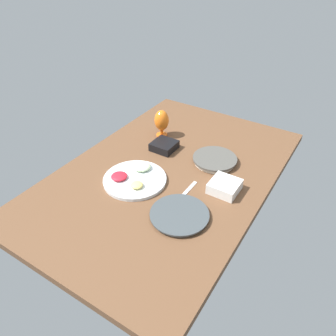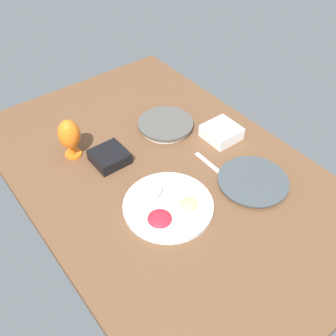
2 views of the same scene
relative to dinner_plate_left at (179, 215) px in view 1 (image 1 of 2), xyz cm
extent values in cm
cube|color=brown|center=(26.08, 23.06, -3.10)|extent=(160.00, 104.00, 4.00)
cylinder|color=silver|center=(0.00, 0.00, -0.44)|extent=(25.11, 25.11, 1.33)
cylinder|color=#3E4549|center=(0.00, 0.00, 0.62)|extent=(27.29, 27.29, 0.80)
cylinder|color=silver|center=(48.19, 5.52, -0.14)|extent=(22.81, 22.81, 1.93)
cylinder|color=#4E4C47|center=(48.19, 5.52, 1.41)|extent=(24.79, 24.79, 1.16)
cylinder|color=silver|center=(10.35, 33.19, -0.20)|extent=(32.97, 32.97, 1.80)
ellipsoid|color=beige|center=(19.24, 35.04, 2.18)|extent=(9.42, 9.42, 2.96)
ellipsoid|color=red|center=(6.25, 40.09, 1.82)|extent=(8.47, 8.47, 2.24)
ellipsoid|color=#F9E072|center=(5.21, 28.03, 1.96)|extent=(6.37, 6.37, 2.52)
cylinder|color=orange|center=(57.07, 46.97, -0.60)|extent=(6.95, 6.95, 1.00)
cylinder|color=orange|center=(57.07, 46.97, 1.51)|extent=(2.00, 2.00, 3.23)
ellipsoid|color=orange|center=(57.07, 46.97, 9.76)|extent=(9.04, 9.04, 13.26)
cube|color=black|center=(44.49, 37.03, 1.27)|extent=(13.48, 13.48, 4.76)
cube|color=tan|center=(44.49, 37.03, 2.80)|extent=(11.05, 11.05, 1.52)
cube|color=white|center=(28.03, -9.53, 1.64)|extent=(14.04, 14.04, 5.49)
cube|color=#F9E072|center=(28.03, -9.53, 3.40)|extent=(11.51, 11.51, 1.76)
cube|color=silver|center=(17.54, 5.99, -0.80)|extent=(18.02, 1.97, 0.60)
camera|label=1|loc=(-94.78, -53.81, 105.55)|focal=35.22mm
camera|label=2|loc=(-63.31, 89.88, 108.67)|focal=42.04mm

